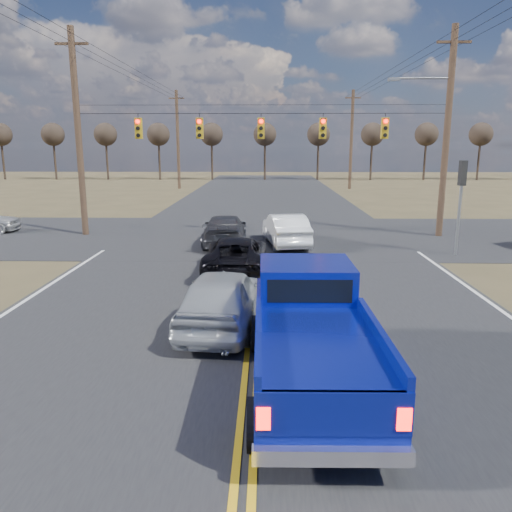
{
  "coord_description": "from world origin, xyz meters",
  "views": [
    {
      "loc": [
        0.3,
        -7.03,
        4.49
      ],
      "look_at": [
        0.01,
        6.42,
        1.5
      ],
      "focal_mm": 35.0,
      "sensor_mm": 36.0,
      "label": 1
    }
  ],
  "objects_px": {
    "silver_suv": "(222,298)",
    "black_suv": "(236,255)",
    "pickup_truck": "(311,335)",
    "white_car_queue": "(286,229)",
    "dgrey_car_queue": "(225,230)"
  },
  "relations": [
    {
      "from": "silver_suv",
      "to": "black_suv",
      "type": "height_order",
      "value": "silver_suv"
    },
    {
      "from": "pickup_truck",
      "to": "white_car_queue",
      "type": "distance_m",
      "value": 13.77
    },
    {
      "from": "white_car_queue",
      "to": "dgrey_car_queue",
      "type": "bearing_deg",
      "value": -8.49
    },
    {
      "from": "black_suv",
      "to": "white_car_queue",
      "type": "xyz_separation_m",
      "value": [
        1.97,
        5.08,
        0.08
      ]
    },
    {
      "from": "pickup_truck",
      "to": "white_car_queue",
      "type": "relative_size",
      "value": 1.28
    },
    {
      "from": "black_suv",
      "to": "white_car_queue",
      "type": "distance_m",
      "value": 5.45
    },
    {
      "from": "pickup_truck",
      "to": "silver_suv",
      "type": "distance_m",
      "value": 3.71
    },
    {
      "from": "silver_suv",
      "to": "white_car_queue",
      "type": "height_order",
      "value": "silver_suv"
    },
    {
      "from": "silver_suv",
      "to": "black_suv",
      "type": "bearing_deg",
      "value": -84.59
    },
    {
      "from": "silver_suv",
      "to": "white_car_queue",
      "type": "bearing_deg",
      "value": -95.09
    },
    {
      "from": "silver_suv",
      "to": "black_suv",
      "type": "relative_size",
      "value": 0.95
    },
    {
      "from": "white_car_queue",
      "to": "dgrey_car_queue",
      "type": "relative_size",
      "value": 0.93
    },
    {
      "from": "white_car_queue",
      "to": "silver_suv",
      "type": "bearing_deg",
      "value": 71.01
    },
    {
      "from": "pickup_truck",
      "to": "dgrey_car_queue",
      "type": "relative_size",
      "value": 1.2
    },
    {
      "from": "black_suv",
      "to": "dgrey_car_queue",
      "type": "xyz_separation_m",
      "value": [
        -0.82,
        5.08,
        0.04
      ]
    }
  ]
}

